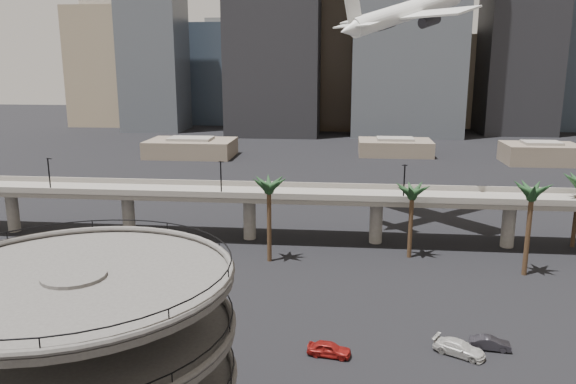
# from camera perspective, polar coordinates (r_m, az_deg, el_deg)

# --- Properties ---
(parking_ramp) EXTENTS (22.20, 22.20, 17.35)m
(parking_ramp) POSITION_cam_1_polar(r_m,az_deg,el_deg) (44.34, -20.24, -15.62)
(parking_ramp) COLOR #464341
(parking_ramp) RESTS_ON ground
(overpass) EXTENTS (130.00, 9.30, 14.70)m
(overpass) POSITION_cam_1_polar(r_m,az_deg,el_deg) (96.59, 2.48, -0.79)
(overpass) COLOR slate
(overpass) RESTS_ON ground
(palm_trees) EXTENTS (54.40, 18.40, 14.00)m
(palm_trees) POSITION_cam_1_polar(r_m,az_deg,el_deg) (89.66, 16.04, 0.21)
(palm_trees) COLOR #482F1F
(palm_trees) RESTS_ON ground
(low_buildings) EXTENTS (135.00, 27.50, 6.80)m
(low_buildings) POSITION_cam_1_polar(r_m,az_deg,el_deg) (183.02, 6.28, 4.35)
(low_buildings) COLOR #65584A
(low_buildings) RESTS_ON ground
(skyline) EXTENTS (269.00, 86.00, 123.97)m
(skyline) POSITION_cam_1_polar(r_m,az_deg,el_deg) (256.30, 8.36, 16.31)
(skyline) COLOR #87755D
(skyline) RESTS_ON ground
(airborne_jet) EXTENTS (25.97, 24.67, 11.12)m
(airborne_jet) POSITION_cam_1_polar(r_m,az_deg,el_deg) (106.14, 11.97, 17.43)
(airborne_jet) COLOR silver
(airborne_jet) RESTS_ON ground
(car_a) EXTENTS (4.88, 2.58, 1.58)m
(car_a) POSITION_cam_1_polar(r_m,az_deg,el_deg) (61.97, 4.20, -15.62)
(car_a) COLOR maroon
(car_a) RESTS_ON ground
(car_b) EXTENTS (4.48, 1.97, 1.43)m
(car_b) POSITION_cam_1_polar(r_m,az_deg,el_deg) (66.79, 19.85, -14.25)
(car_b) COLOR #232227
(car_b) RESTS_ON ground
(car_c) EXTENTS (5.86, 4.59, 1.59)m
(car_c) POSITION_cam_1_polar(r_m,az_deg,el_deg) (64.62, 17.01, -14.92)
(car_c) COLOR beige
(car_c) RESTS_ON ground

